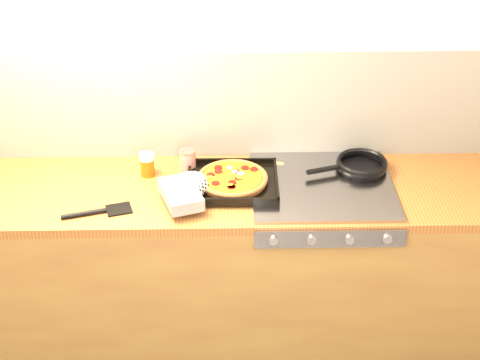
{
  "coord_description": "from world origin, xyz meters",
  "views": [
    {
      "loc": [
        0.04,
        -1.55,
        2.55
      ],
      "look_at": [
        0.1,
        1.08,
        0.95
      ],
      "focal_mm": 55.0,
      "sensor_mm": 36.0,
      "label": 1
    }
  ],
  "objects_px": {
    "tomato_can": "(187,161)",
    "pizza_on_tray": "(218,183)",
    "frying_pan": "(361,165)",
    "juice_glass": "(147,164)"
  },
  "relations": [
    {
      "from": "frying_pan",
      "to": "tomato_can",
      "type": "relative_size",
      "value": 3.75
    },
    {
      "from": "frying_pan",
      "to": "pizza_on_tray",
      "type": "bearing_deg",
      "value": -166.58
    },
    {
      "from": "frying_pan",
      "to": "tomato_can",
      "type": "xyz_separation_m",
      "value": [
        -0.76,
        0.02,
        0.02
      ]
    },
    {
      "from": "tomato_can",
      "to": "frying_pan",
      "type": "bearing_deg",
      "value": -1.53
    },
    {
      "from": "pizza_on_tray",
      "to": "juice_glass",
      "type": "relative_size",
      "value": 4.76
    },
    {
      "from": "tomato_can",
      "to": "pizza_on_tray",
      "type": "bearing_deg",
      "value": -51.41
    },
    {
      "from": "pizza_on_tray",
      "to": "frying_pan",
      "type": "distance_m",
      "value": 0.64
    },
    {
      "from": "tomato_can",
      "to": "juice_glass",
      "type": "height_order",
      "value": "juice_glass"
    },
    {
      "from": "frying_pan",
      "to": "tomato_can",
      "type": "bearing_deg",
      "value": 178.47
    },
    {
      "from": "pizza_on_tray",
      "to": "tomato_can",
      "type": "xyz_separation_m",
      "value": [
        -0.14,
        0.17,
        0.01
      ]
    }
  ]
}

